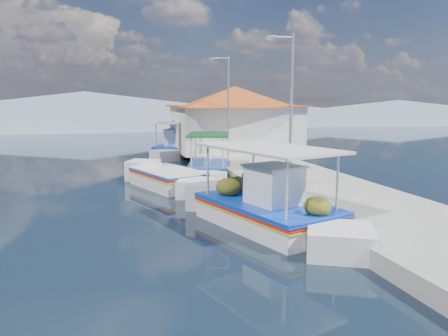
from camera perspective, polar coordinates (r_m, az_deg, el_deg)
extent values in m
plane|color=black|center=(14.95, -4.86, -6.67)|extent=(160.00, 160.00, 0.00)
cube|color=#9F9C95|center=(22.21, 7.34, -0.93)|extent=(5.00, 44.00, 0.50)
cylinder|color=#A5A8AD|center=(13.30, 14.00, -5.98)|extent=(0.20, 0.20, 0.30)
cylinder|color=#A5A8AD|center=(17.71, 6.08, -2.08)|extent=(0.20, 0.20, 0.30)
cylinder|color=#A5A8AD|center=(23.32, 0.69, 0.61)|extent=(0.20, 0.20, 0.30)
cylinder|color=#A5A8AD|center=(29.08, -2.58, 2.24)|extent=(0.20, 0.20, 0.30)
cube|color=silver|center=(14.09, 5.54, -6.64)|extent=(3.74, 5.25, 1.04)
cube|color=silver|center=(17.10, 5.00, -3.41)|extent=(2.33, 2.33, 1.15)
cube|color=silver|center=(11.20, 6.35, -10.79)|extent=(2.26, 2.26, 0.98)
cube|color=#0E3DBE|center=(13.97, 5.57, -4.74)|extent=(3.85, 5.40, 0.07)
cube|color=red|center=(13.99, 5.56, -5.08)|extent=(3.85, 5.40, 0.05)
cube|color=yellow|center=(14.01, 5.56, -5.39)|extent=(3.85, 5.40, 0.04)
cube|color=#0E3DBE|center=(13.95, 5.57, -4.43)|extent=(3.86, 5.37, 0.05)
cube|color=brown|center=(13.96, 5.57, -4.56)|extent=(3.53, 5.10, 0.05)
cube|color=silver|center=(13.51, 5.68, -2.41)|extent=(1.69, 1.76, 1.20)
cube|color=silver|center=(13.41, 5.72, 0.20)|extent=(1.84, 1.90, 0.07)
cylinder|color=beige|center=(15.73, 1.74, 0.23)|extent=(0.08, 0.08, 1.75)
cylinder|color=beige|center=(15.82, 8.71, 0.19)|extent=(0.08, 0.08, 1.75)
cylinder|color=beige|center=(11.81, 1.47, -2.66)|extent=(0.08, 0.08, 1.75)
cylinder|color=beige|center=(11.93, 10.75, -2.69)|extent=(0.08, 0.08, 1.75)
cube|color=silver|center=(13.66, 5.68, 2.58)|extent=(3.86, 5.28, 0.08)
ellipsoid|color=#515115|center=(15.37, 3.66, -2.11)|extent=(0.83, 0.91, 0.62)
ellipsoid|color=#515115|center=(15.95, 6.37, -1.92)|extent=(0.70, 0.77, 0.52)
ellipsoid|color=#515115|center=(12.01, 7.12, -5.44)|extent=(0.74, 0.82, 0.56)
sphere|color=#E24107|center=(14.54, 9.78, -0.82)|extent=(0.44, 0.44, 0.44)
cube|color=silver|center=(22.96, -2.00, -0.63)|extent=(2.84, 3.98, 0.92)
cube|color=silver|center=(25.05, -4.70, 0.41)|extent=(1.89, 1.89, 1.01)
cube|color=silver|center=(20.98, 1.12, -1.53)|extent=(1.84, 1.84, 0.87)
cube|color=#0E3DBE|center=(22.89, -2.01, 0.42)|extent=(2.92, 4.10, 0.06)
cube|color=red|center=(22.90, -2.00, 0.23)|extent=(2.92, 4.10, 0.05)
cube|color=yellow|center=(22.91, -2.00, 0.06)|extent=(2.92, 4.10, 0.04)
cube|color=#1C43AB|center=(22.88, -2.01, 0.58)|extent=(2.93, 4.07, 0.05)
cube|color=brown|center=(22.89, -2.01, 0.51)|extent=(2.67, 3.87, 0.05)
cylinder|color=beige|center=(23.77, -5.42, 2.67)|extent=(0.07, 0.07, 1.55)
cylinder|color=beige|center=(24.47, -2.16, 2.88)|extent=(0.07, 0.07, 1.55)
cylinder|color=beige|center=(21.11, -1.85, 1.92)|extent=(0.07, 0.07, 1.55)
cylinder|color=beige|center=(21.90, 1.68, 2.18)|extent=(0.07, 0.07, 1.55)
cube|color=#0D431E|center=(22.72, -2.03, 4.37)|extent=(2.93, 4.01, 0.07)
cube|color=silver|center=(20.35, -7.30, -1.83)|extent=(3.19, 4.25, 1.06)
cube|color=silver|center=(22.78, -5.96, -0.33)|extent=(1.91, 1.91, 1.17)
cube|color=silver|center=(18.01, -8.95, -3.27)|extent=(1.86, 1.86, 1.00)
cube|color=#0E3DBE|center=(20.27, -7.32, -0.48)|extent=(3.29, 4.37, 0.07)
cube|color=red|center=(20.28, -7.32, -0.72)|extent=(3.29, 4.37, 0.06)
cube|color=yellow|center=(20.30, -7.32, -0.94)|extent=(3.29, 4.37, 0.04)
cube|color=silver|center=(20.26, -7.33, -0.26)|extent=(3.30, 4.35, 0.06)
cube|color=brown|center=(20.26, -7.33, -0.35)|extent=(3.02, 4.12, 0.06)
cube|color=silver|center=(31.93, -6.23, 2.03)|extent=(3.75, 4.73, 0.99)
cube|color=silver|center=(34.26, -8.86, 2.65)|extent=(2.02, 2.02, 1.09)
cube|color=silver|center=(29.74, -3.31, 1.57)|extent=(1.96, 1.96, 0.94)
cube|color=#0E3DBE|center=(31.88, -6.25, 2.85)|extent=(3.86, 4.87, 0.06)
cube|color=red|center=(31.89, -6.24, 2.70)|extent=(3.86, 4.87, 0.05)
cube|color=yellow|center=(31.90, -6.24, 2.57)|extent=(3.86, 4.87, 0.04)
cube|color=#0E3DBE|center=(31.88, -6.25, 2.98)|extent=(3.86, 4.84, 0.05)
cube|color=brown|center=(31.88, -6.25, 2.92)|extent=(3.55, 4.58, 0.05)
cube|color=silver|center=(31.57, -5.95, 3.91)|extent=(1.66, 1.73, 1.15)
cube|color=silver|center=(31.52, -5.96, 4.99)|extent=(1.80, 1.87, 0.06)
cylinder|color=beige|center=(32.82, -9.27, 4.49)|extent=(0.07, 0.07, 1.67)
cylinder|color=beige|center=(33.75, -6.72, 4.66)|extent=(0.07, 0.07, 1.67)
cylinder|color=beige|center=(29.86, -5.77, 4.14)|extent=(0.07, 0.07, 1.67)
cylinder|color=beige|center=(30.88, -3.09, 4.32)|extent=(0.07, 0.07, 1.67)
cube|color=silver|center=(31.75, -6.30, 5.91)|extent=(3.84, 4.77, 0.07)
cube|color=white|center=(30.54, 1.39, 5.11)|extent=(8.00, 6.00, 3.00)
cube|color=#BF471A|center=(30.47, 1.40, 8.02)|extent=(8.64, 6.48, 0.10)
pyramid|color=#BF471A|center=(30.47, 1.41, 9.24)|extent=(10.49, 10.49, 1.40)
cube|color=brown|center=(28.69, -5.68, 3.82)|extent=(0.06, 1.00, 2.00)
cube|color=#0E3DBE|center=(31.11, -6.48, 5.31)|extent=(0.06, 1.20, 0.90)
cylinder|color=#A5A8AD|center=(17.71, 8.66, 7.16)|extent=(0.12, 0.12, 6.00)
cylinder|color=#A5A8AD|center=(17.66, 7.34, 16.45)|extent=(1.00, 0.08, 0.08)
cube|color=#A5A8AD|center=(17.47, 5.76, 16.40)|extent=(0.30, 0.14, 0.14)
cylinder|color=#A5A8AD|center=(26.19, 0.57, 7.77)|extent=(0.12, 0.12, 6.00)
cylinder|color=#A5A8AD|center=(26.15, -0.51, 14.02)|extent=(1.00, 0.08, 0.08)
cube|color=#A5A8AD|center=(26.03, -1.60, 13.93)|extent=(0.30, 0.14, 0.14)
cone|color=slate|center=(70.23, -17.49, 7.19)|extent=(96.00, 96.00, 5.50)
cone|color=slate|center=(75.44, 6.12, 6.98)|extent=(76.80, 76.80, 3.80)
cone|color=slate|center=(87.72, 21.62, 6.80)|extent=(89.60, 89.60, 4.20)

